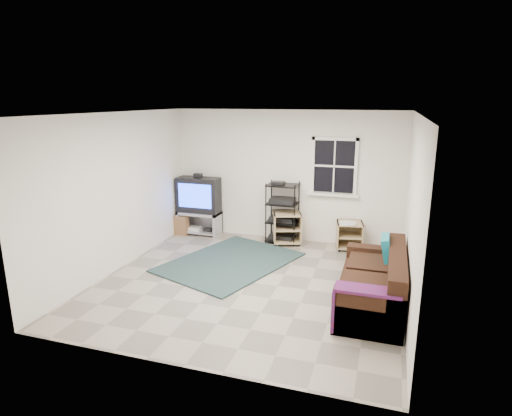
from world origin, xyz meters
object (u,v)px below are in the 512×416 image
(side_table_left, at_px, (287,226))
(side_table_right, at_px, (349,233))
(av_rack, at_px, (282,216))
(sofa, at_px, (375,285))
(tv_unit, at_px, (199,201))

(side_table_left, xyz_separation_m, side_table_right, (1.23, 0.01, -0.03))
(av_rack, xyz_separation_m, sofa, (1.89, -2.29, -0.22))
(tv_unit, height_order, side_table_left, tv_unit)
(av_rack, xyz_separation_m, side_table_left, (0.09, -0.00, -0.19))
(side_table_left, height_order, sofa, sofa)
(side_table_right, relative_size, sofa, 0.29)
(tv_unit, distance_m, side_table_right, 3.15)
(tv_unit, xyz_separation_m, side_table_left, (1.90, -0.00, -0.38))
(av_rack, relative_size, side_table_right, 2.21)
(side_table_left, bearing_deg, side_table_right, 0.50)
(tv_unit, relative_size, sofa, 0.68)
(side_table_right, bearing_deg, sofa, -76.04)
(side_table_right, bearing_deg, side_table_left, -179.50)
(tv_unit, xyz_separation_m, av_rack, (1.81, 0.00, -0.19))
(side_table_right, bearing_deg, av_rack, -179.71)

